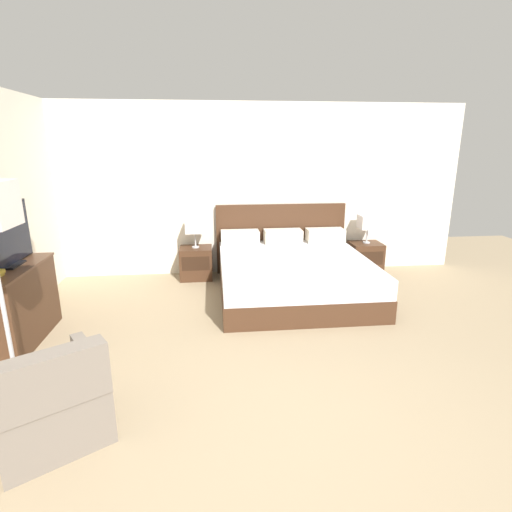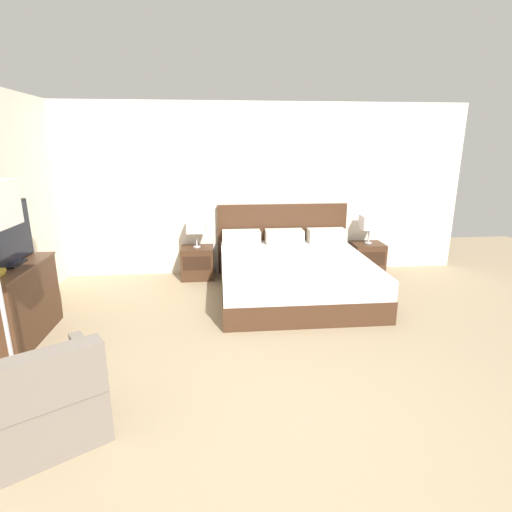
{
  "view_description": "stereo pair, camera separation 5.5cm",
  "coord_description": "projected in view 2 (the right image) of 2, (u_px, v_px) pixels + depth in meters",
  "views": [
    {
      "loc": [
        -0.5,
        -2.17,
        1.98
      ],
      "look_at": [
        -0.03,
        2.18,
        0.75
      ],
      "focal_mm": 28.0,
      "sensor_mm": 36.0,
      "label": 1
    },
    {
      "loc": [
        -0.44,
        -2.18,
        1.98
      ],
      "look_at": [
        -0.03,
        2.18,
        0.75
      ],
      "focal_mm": 28.0,
      "sensor_mm": 36.0,
      "label": 2
    }
  ],
  "objects": [
    {
      "name": "ground_plane",
      "position": [
        291.0,
        451.0,
        2.66
      ],
      "size": [
        11.86,
        11.86,
        0.0
      ],
      "primitive_type": "plane",
      "color": "#998466"
    },
    {
      "name": "wall_back",
      "position": [
        247.0,
        190.0,
        6.13
      ],
      "size": [
        6.78,
        0.06,
        2.59
      ],
      "primitive_type": "cube",
      "color": "silver",
      "rests_on": "ground"
    },
    {
      "name": "bed",
      "position": [
        293.0,
        273.0,
        5.43
      ],
      "size": [
        2.03,
        2.13,
        1.09
      ],
      "color": "#422819",
      "rests_on": "ground"
    },
    {
      "name": "nightstand_left",
      "position": [
        198.0,
        263.0,
        6.06
      ],
      "size": [
        0.48,
        0.41,
        0.48
      ],
      "color": "#422819",
      "rests_on": "ground"
    },
    {
      "name": "nightstand_right",
      "position": [
        367.0,
        258.0,
        6.3
      ],
      "size": [
        0.48,
        0.41,
        0.48
      ],
      "color": "#422819",
      "rests_on": "ground"
    },
    {
      "name": "table_lamp_left",
      "position": [
        196.0,
        226.0,
        5.91
      ],
      "size": [
        0.27,
        0.27,
        0.44
      ],
      "color": "#B7B7BC",
      "rests_on": "nightstand_left"
    },
    {
      "name": "table_lamp_right",
      "position": [
        370.0,
        223.0,
        6.15
      ],
      "size": [
        0.27,
        0.27,
        0.44
      ],
      "color": "#B7B7BC",
      "rests_on": "nightstand_right"
    },
    {
      "name": "dresser",
      "position": [
        16.0,
        303.0,
        4.08
      ],
      "size": [
        0.47,
        1.11,
        0.8
      ],
      "color": "#422819",
      "rests_on": "ground"
    },
    {
      "name": "tv",
      "position": [
        7.0,
        236.0,
        3.94
      ],
      "size": [
        0.18,
        0.95,
        0.62
      ],
      "color": "black",
      "rests_on": "dresser"
    },
    {
      "name": "armchair_by_window",
      "position": [
        47.0,
        402.0,
        2.72
      ],
      "size": [
        0.94,
        0.94,
        0.76
      ],
      "color": "#70665B",
      "rests_on": "ground"
    }
  ]
}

